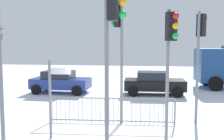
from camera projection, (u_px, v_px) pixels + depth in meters
traffic_light_mid_right at (119, 35)px, 10.47m from camera, size 0.52×0.41×4.90m
traffic_light_foreground_right at (112, 33)px, 6.62m from camera, size 0.57×0.34×4.83m
traffic_light_mid_left at (200, 42)px, 10.52m from camera, size 0.46×0.47×4.54m
traffic_light_foreground_left at (170, 46)px, 8.26m from camera, size 0.40×0.53×4.34m
direction_sign_post at (52, 95)px, 8.82m from camera, size 0.79×0.09×2.69m
pedestrian_guard_railing at (111, 110)px, 10.59m from camera, size 5.14×0.37×1.07m
car_blue_trailing at (60, 81)px, 17.28m from camera, size 3.85×2.02×1.47m
car_black_near at (154, 83)px, 16.68m from camera, size 3.85×2.02×1.47m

